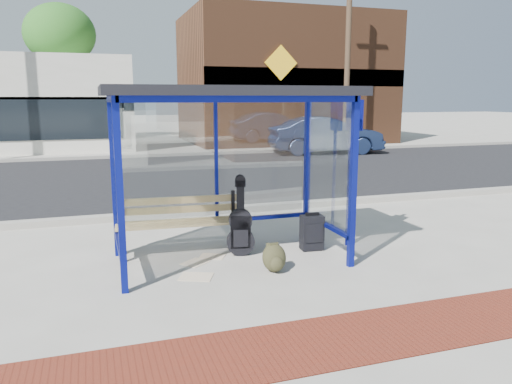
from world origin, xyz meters
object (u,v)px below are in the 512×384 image
object	(u,v)px
backpack	(275,258)
fire_hydrant	(374,138)
suitcase	(312,233)
parked_car	(326,135)
guitar_bag	(241,228)
bench	(180,220)

from	to	relation	value
backpack	fire_hydrant	world-z (taller)	fire_hydrant
suitcase	parked_car	xyz separation A→B (m)	(6.06, 11.90, 0.48)
guitar_bag	fire_hydrant	distance (m)	17.05
suitcase	fire_hydrant	xyz separation A→B (m)	(9.35, 13.56, 0.14)
backpack	parked_car	bearing A→B (deg)	64.26
guitar_bag	backpack	bearing A→B (deg)	-62.05
guitar_bag	parked_car	distance (m)	13.82
backpack	parked_car	xyz separation A→B (m)	(6.93, 12.64, 0.57)
bench	parked_car	world-z (taller)	parked_car
guitar_bag	suitcase	world-z (taller)	guitar_bag
guitar_bag	backpack	distance (m)	0.88
suitcase	parked_car	world-z (taller)	parked_car
bench	backpack	bearing A→B (deg)	-45.95
backpack	suitcase	bearing A→B (deg)	43.00
bench	backpack	world-z (taller)	bench
parked_car	bench	bearing A→B (deg)	152.28
guitar_bag	fire_hydrant	xyz separation A→B (m)	(10.45, 13.47, 0.00)
backpack	guitar_bag	bearing A→B (deg)	108.31
guitar_bag	suitcase	xyz separation A→B (m)	(1.10, -0.09, -0.14)
bench	fire_hydrant	bearing A→B (deg)	53.54
guitar_bag	suitcase	size ratio (longest dim) A/B	1.93
parked_car	fire_hydrant	distance (m)	3.70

